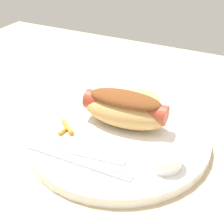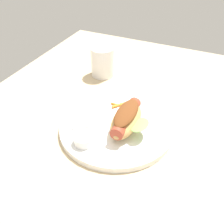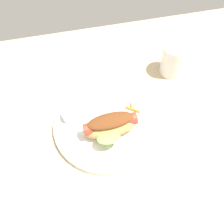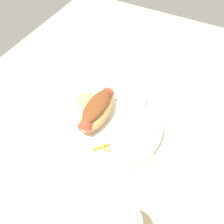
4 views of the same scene
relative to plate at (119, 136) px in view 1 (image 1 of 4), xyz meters
The scene contains 7 objects.
ground_plane 2.15cm from the plate, behind, with size 120.00×90.00×1.80cm, color tan.
plate is the anchor object (origin of this frame).
hot_dog 4.65cm from the plate, 88.02° to the right, with size 14.74×9.90×5.89cm.
sauce_ramekin 10.61cm from the plate, 153.98° to the left, with size 4.85×4.85×2.27cm, color white.
fork 9.87cm from the plate, 76.99° to the left, with size 16.90×1.39×0.40cm.
knife 8.58cm from the plate, 65.84° to the left, with size 15.54×1.40×0.36cm, color silver.
carrot_garnish 8.67cm from the plate, 22.74° to the left, with size 3.80×3.89×0.78cm.
Camera 1 is at (-18.14, 40.75, 33.19)cm, focal length 54.37 mm.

